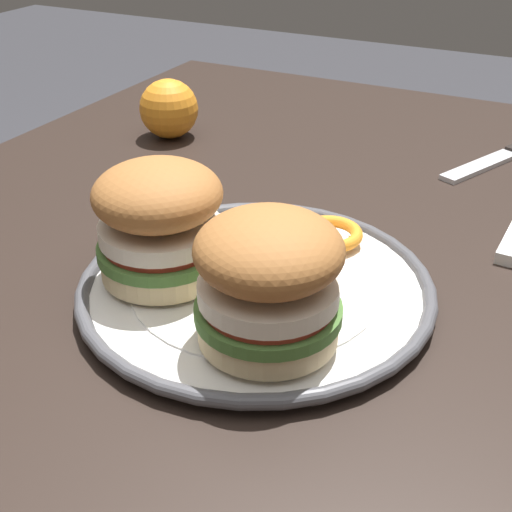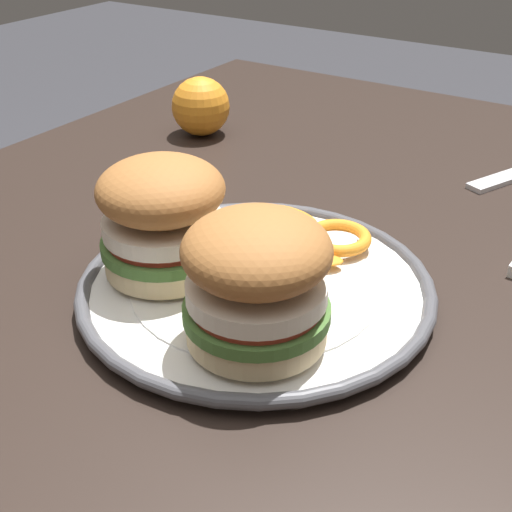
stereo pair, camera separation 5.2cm
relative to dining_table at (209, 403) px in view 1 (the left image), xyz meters
name	(u,v)px [view 1 (the left image)]	position (x,y,z in m)	size (l,w,h in m)	color
dining_table	(209,403)	(0.00, 0.00, 0.00)	(1.40, 0.89, 0.72)	black
dinner_plate	(256,287)	(0.05, -0.02, 0.10)	(0.30, 0.30, 0.02)	white
sandwich_half_left	(269,278)	(-0.02, -0.07, 0.16)	(0.14, 0.14, 0.10)	beige
sandwich_half_right	(159,220)	(0.02, 0.06, 0.16)	(0.12, 0.12, 0.10)	beige
orange_peel_curled	(330,234)	(0.14, -0.05, 0.11)	(0.07, 0.07, 0.01)	orange
orange_peel_strip_long	(278,214)	(0.16, 0.01, 0.11)	(0.04, 0.07, 0.01)	orange
orange_peel_strip_short	(296,256)	(0.09, -0.04, 0.11)	(0.06, 0.08, 0.01)	orange
whole_orange	(169,109)	(0.34, 0.26, 0.13)	(0.08, 0.08, 0.08)	orange
table_knife	(508,154)	(0.48, -0.16, 0.09)	(0.21, 0.11, 0.01)	silver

